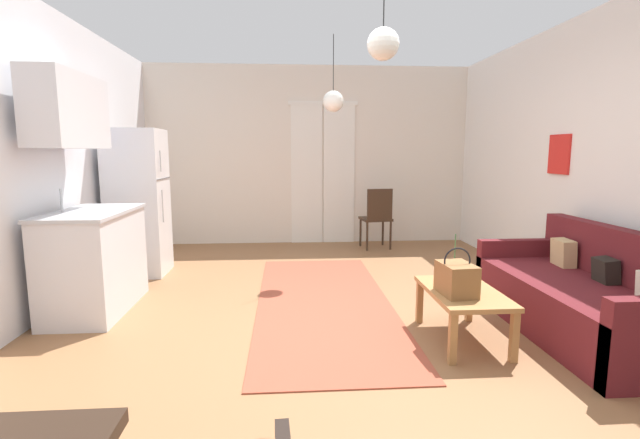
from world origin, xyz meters
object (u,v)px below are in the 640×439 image
Objects in this scene: coffee_table at (463,297)px; refrigerator at (138,203)px; bamboo_vase at (454,273)px; pendant_lamp_near at (383,44)px; handbag at (456,278)px; accent_chair at (377,215)px; couch at (586,300)px; pendant_lamp_far at (333,101)px.

coffee_table is 3.80m from refrigerator.
pendant_lamp_near is (-0.70, -0.48, 1.61)m from bamboo_vase.
handbag is 3.45m from accent_chair.
couch is 2.57m from pendant_lamp_near.
couch is at bearing 13.15° from pendant_lamp_near.
handbag is at bearing -106.06° from bamboo_vase.
accent_chair reaches higher than handbag.
coffee_table is 0.22m from handbag.
pendant_lamp_near is (-0.73, -0.35, 1.76)m from coffee_table.
refrigerator is 3.68m from pendant_lamp_near.
bamboo_vase is 0.55× the size of pendant_lamp_near.
pendant_lamp_far is at bearing 91.47° from pendant_lamp_near.
coffee_table is at bearing -69.22° from pendant_lamp_far.
coffee_table is at bearing -176.66° from couch.
pendant_lamp_far reaches higher than handbag.
handbag is at bearing -135.09° from coffee_table.
pendant_lamp_near is at bearing 71.51° from accent_chair.
coffee_table is 2.45× the size of handbag.
pendant_lamp_far is (-0.06, 2.43, -0.09)m from pendant_lamp_near.
accent_chair is at bearing 58.25° from pendant_lamp_far.
accent_chair reaches higher than bamboo_vase.
couch is 4.62× the size of bamboo_vase.
accent_chair reaches higher than coffee_table.
couch is 1.09m from bamboo_vase.
pendant_lamp_far reaches higher than accent_chair.
accent_chair is at bearing 78.89° from pendant_lamp_near.
pendant_lamp_far is at bearing 111.28° from bamboo_vase.
pendant_lamp_far is at bearing 107.78° from handbag.
couch is 2.21× the size of coffee_table.
pendant_lamp_near reaches higher than couch.
accent_chair is at bearing 89.98° from coffee_table.
pendant_lamp_near is at bearing -47.32° from refrigerator.
handbag is at bearing -37.49° from refrigerator.
pendant_lamp_near is at bearing -145.53° from bamboo_vase.
handbag is 0.47× the size of pendant_lamp_near.
pendant_lamp_near is 2.43m from pendant_lamp_far.
coffee_table is 1.01× the size of pendant_lamp_far.
bamboo_vase is (-0.03, 0.13, 0.15)m from coffee_table.
coffee_table is 2.78m from pendant_lamp_far.
pendant_lamp_far is (-0.79, 2.08, 1.67)m from coffee_table.
coffee_table is 2.10× the size of bamboo_vase.
pendant_lamp_near reaches higher than handbag.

